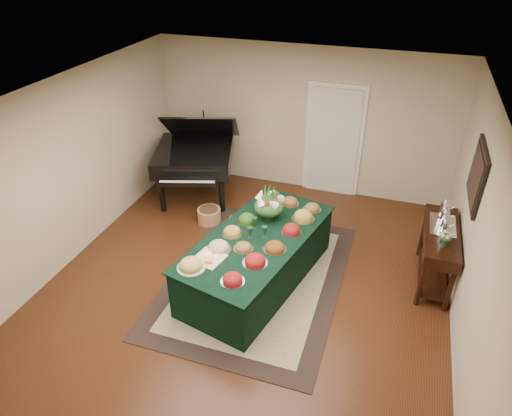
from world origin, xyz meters
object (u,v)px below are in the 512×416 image
(buffet_table, at_px, (258,259))
(floral_centerpiece, at_px, (269,203))
(mahogany_sideboard, at_px, (440,242))
(grand_piano, at_px, (195,155))

(buffet_table, height_order, floral_centerpiece, floral_centerpiece)
(buffet_table, relative_size, mahogany_sideboard, 2.01)
(floral_centerpiece, height_order, grand_piano, grand_piano)
(buffet_table, height_order, mahogany_sideboard, mahogany_sideboard)
(buffet_table, distance_m, grand_piano, 2.74)
(buffet_table, bearing_deg, floral_centerpiece, 89.06)
(floral_centerpiece, height_order, mahogany_sideboard, floral_centerpiece)
(buffet_table, bearing_deg, grand_piano, 133.36)
(grand_piano, bearing_deg, floral_centerpiece, -38.41)
(floral_centerpiece, distance_m, mahogany_sideboard, 2.42)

